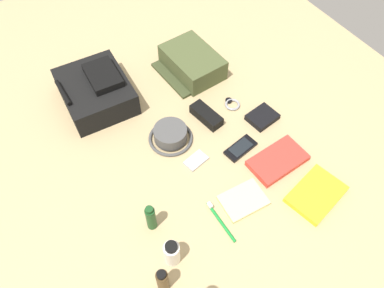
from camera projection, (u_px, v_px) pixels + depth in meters
name	position (u px, v px, depth m)	size (l,w,h in m)	color
ground_plane	(192.00, 152.00, 1.44)	(2.64, 2.02, 0.02)	tan
backpack	(96.00, 91.00, 1.52)	(0.32, 0.27, 0.13)	black
toiletry_pouch	(192.00, 63.00, 1.63)	(0.27, 0.24, 0.09)	#47512D
bucket_hat	(171.00, 135.00, 1.44)	(0.17, 0.17, 0.06)	#4B4B4B
cologne_bottle	(163.00, 281.00, 1.09)	(0.04, 0.04, 0.12)	#473319
toothpaste_tube	(172.00, 253.00, 1.15)	(0.05, 0.05, 0.11)	white
shampoo_bottle	(151.00, 218.00, 1.20)	(0.03, 0.03, 0.12)	#19471E
paperback_novel	(316.00, 194.00, 1.31)	(0.18, 0.22, 0.02)	yellow
travel_guidebook	(278.00, 161.00, 1.39)	(0.13, 0.21, 0.02)	red
cell_phone	(241.00, 148.00, 1.42)	(0.08, 0.13, 0.01)	black
media_player	(196.00, 160.00, 1.39)	(0.07, 0.09, 0.01)	#B7B7BC
wristwatch	(232.00, 104.00, 1.55)	(0.07, 0.06, 0.01)	#99999E
toothbrush	(219.00, 219.00, 1.26)	(0.16, 0.01, 0.02)	#198C33
wallet	(262.00, 117.00, 1.50)	(0.09, 0.11, 0.02)	black
notepad	(243.00, 200.00, 1.30)	(0.11, 0.15, 0.02)	beige
sunglasses_case	(206.00, 115.00, 1.50)	(0.14, 0.06, 0.04)	black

